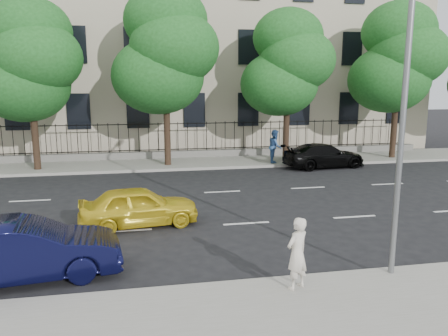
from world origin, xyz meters
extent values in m
plane|color=black|center=(0.00, 0.00, 0.00)|extent=(120.00, 120.00, 0.00)
cube|color=gray|center=(0.00, -4.00, 0.07)|extent=(60.00, 4.00, 0.15)
cube|color=gray|center=(0.00, 14.00, 0.07)|extent=(60.00, 4.00, 0.15)
cube|color=#B8AA92|center=(0.00, 23.00, 9.00)|extent=(34.00, 12.00, 18.00)
cube|color=slate|center=(0.00, 15.70, 0.35)|extent=(30.00, 0.50, 0.40)
cube|color=black|center=(0.00, 15.70, 0.65)|extent=(28.80, 0.05, 0.05)
cube|color=black|center=(0.00, 15.70, 2.25)|extent=(28.80, 0.05, 0.05)
cylinder|color=slate|center=(2.50, -2.30, 4.15)|extent=(0.14, 0.14, 8.00)
cylinder|color=#382619|center=(-9.00, 13.20, 1.64)|extent=(0.36, 0.36, 2.97)
ellipsoid|color=#1A4E1A|center=(-9.40, 13.50, 4.62)|extent=(4.75, 4.75, 3.90)
ellipsoid|color=#1A4E1A|center=(-8.50, 13.00, 6.00)|extent=(4.50, 4.50, 3.70)
ellipsoid|color=#1A4E1A|center=(-8.90, 13.60, 7.38)|extent=(4.25, 4.25, 3.50)
cylinder|color=#382619|center=(-2.00, 13.20, 1.81)|extent=(0.36, 0.36, 3.32)
ellipsoid|color=#1A4E1A|center=(-2.40, 13.50, 5.09)|extent=(5.13, 5.13, 4.21)
ellipsoid|color=#1A4E1A|center=(-1.50, 13.00, 6.58)|extent=(4.86, 4.86, 4.00)
ellipsoid|color=#1A4E1A|center=(-1.90, 13.60, 8.06)|extent=(4.59, 4.59, 3.78)
cylinder|color=#382619|center=(5.00, 13.20, 1.69)|extent=(0.36, 0.36, 3.08)
ellipsoid|color=#1A4E1A|center=(4.60, 13.50, 4.67)|extent=(4.56, 4.56, 3.74)
ellipsoid|color=#1A4E1A|center=(5.50, 13.00, 5.99)|extent=(4.32, 4.32, 3.55)
ellipsoid|color=#1A4E1A|center=(5.10, 13.60, 7.31)|extent=(4.08, 4.08, 3.36)
cylinder|color=#382619|center=(12.00, 13.20, 1.76)|extent=(0.36, 0.36, 3.22)
ellipsoid|color=#1A4E1A|center=(11.60, 13.50, 4.93)|extent=(4.94, 4.94, 4.06)
ellipsoid|color=#1A4E1A|center=(12.50, 13.00, 6.36)|extent=(4.68, 4.68, 3.85)
ellipsoid|color=#1A4E1A|center=(12.10, 13.60, 7.79)|extent=(4.42, 4.42, 3.64)
imported|color=gold|center=(-3.59, 2.97, 0.67)|extent=(4.11, 2.08, 1.34)
imported|color=black|center=(-6.31, -0.73, 0.75)|extent=(4.72, 2.17, 1.50)
imported|color=black|center=(6.70, 11.50, 0.68)|extent=(4.91, 2.47, 1.37)
imported|color=beige|center=(-0.09, -2.66, 0.98)|extent=(0.73, 0.65, 1.67)
imported|color=#2E5087|center=(4.19, 12.74, 1.11)|extent=(0.95, 1.10, 1.92)
camera|label=1|loc=(-3.41, -11.41, 4.73)|focal=35.00mm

